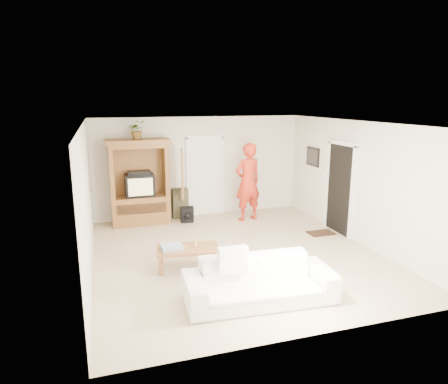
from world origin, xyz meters
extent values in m
plane|color=tan|center=(0.00, 0.00, 0.00)|extent=(6.00, 6.00, 0.00)
plane|color=white|center=(0.00, 0.00, 2.60)|extent=(6.00, 6.00, 0.00)
plane|color=silver|center=(0.00, 3.00, 1.30)|extent=(5.50, 0.00, 5.50)
plane|color=silver|center=(0.00, -3.00, 1.30)|extent=(5.50, 0.00, 5.50)
plane|color=silver|center=(-2.75, 0.00, 1.30)|extent=(0.00, 6.00, 6.00)
plane|color=silver|center=(2.75, 0.00, 1.30)|extent=(0.00, 6.00, 6.00)
cube|color=brown|center=(-1.60, 2.65, 0.35)|extent=(1.40, 0.60, 0.70)
cube|color=brown|center=(-2.25, 2.65, 1.30)|extent=(0.10, 0.60, 1.20)
cube|color=brown|center=(-0.95, 2.65, 1.30)|extent=(0.10, 0.60, 1.20)
cube|color=brown|center=(-1.60, 2.92, 1.30)|extent=(1.40, 0.06, 1.20)
cube|color=brown|center=(-1.60, 2.65, 1.95)|extent=(1.40, 0.60, 0.10)
cube|color=brown|center=(-1.60, 2.65, 2.05)|extent=(1.52, 0.68, 0.10)
cube|color=brown|center=(-0.62, 2.18, 1.30)|extent=(0.16, 0.67, 1.15)
cube|color=black|center=(-1.60, 2.68, 0.97)|extent=(0.70, 0.52, 0.55)
cube|color=tan|center=(-1.60, 2.41, 0.98)|extent=(0.58, 0.02, 0.42)
cube|color=black|center=(-1.60, 2.65, 1.29)|extent=(0.55, 0.35, 0.08)
cube|color=brown|center=(-1.60, 2.37, 0.45)|extent=(1.19, 0.03, 0.25)
cube|color=white|center=(0.15, 2.97, 1.02)|extent=(0.85, 0.05, 2.04)
cube|color=black|center=(2.73, 0.60, 1.02)|extent=(0.05, 0.90, 2.04)
cube|color=black|center=(2.73, 1.90, 1.60)|extent=(0.03, 0.60, 0.48)
cube|color=#382316|center=(2.30, 0.60, 0.01)|extent=(0.60, 0.40, 0.02)
imported|color=#4C7238|center=(-1.60, 2.63, 2.32)|extent=(0.42, 0.36, 0.45)
imported|color=#B62B18|center=(1.04, 2.13, 0.99)|extent=(0.81, 0.62, 1.98)
imported|color=white|center=(-0.28, -1.93, 0.33)|extent=(2.34, 1.04, 0.67)
cube|color=brown|center=(-1.07, -0.42, 0.38)|extent=(1.19, 0.78, 0.06)
cube|color=brown|center=(-1.59, -0.57, 0.18)|extent=(0.07, 0.07, 0.35)
cube|color=brown|center=(-1.51, -0.11, 0.18)|extent=(0.07, 0.07, 0.35)
cube|color=brown|center=(-0.63, -0.73, 0.18)|extent=(0.07, 0.07, 0.35)
cube|color=brown|center=(-0.55, -0.27, 0.18)|extent=(0.07, 0.07, 0.35)
cube|color=#C6427A|center=(-1.35, -0.42, 0.45)|extent=(0.40, 0.30, 0.08)
cylinder|color=tan|center=(-0.92, -0.37, 0.46)|extent=(0.08, 0.08, 0.10)
camera|label=1|loc=(-2.46, -7.13, 3.03)|focal=32.00mm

